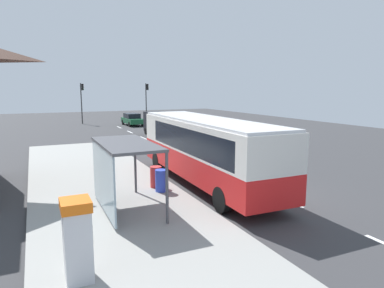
{
  "coord_description": "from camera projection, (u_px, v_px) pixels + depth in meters",
  "views": [
    {
      "loc": [
        -9.05,
        -11.82,
        4.59
      ],
      "look_at": [
        -1.0,
        5.48,
        1.5
      ],
      "focal_mm": 31.94,
      "sensor_mm": 36.0,
      "label": 1
    }
  ],
  "objects": [
    {
      "name": "sidewalk_platform",
      "position": [
        110.0,
        198.0,
        14.19
      ],
      "size": [
        6.2,
        30.0,
        0.18
      ],
      "primitive_type": "cube",
      "color": "#999993",
      "rests_on": "ground"
    },
    {
      "name": "lane_stripe_seg_6",
      "position": [
        130.0,
        132.0,
        36.66
      ],
      "size": [
        0.16,
        2.2,
        0.01
      ],
      "primitive_type": "cube",
      "color": "silver",
      "rests_on": "ground"
    },
    {
      "name": "lane_stripe_seg_2",
      "position": [
        224.0,
        173.0,
        18.76
      ],
      "size": [
        0.16,
        2.2,
        0.01
      ],
      "primitive_type": "cube",
      "color": "silver",
      "rests_on": "ground"
    },
    {
      "name": "bus",
      "position": [
        205.0,
        147.0,
        16.31
      ],
      "size": [
        2.68,
        11.05,
        3.21
      ],
      "color": "red",
      "rests_on": "ground"
    },
    {
      "name": "lane_stripe_seg_7",
      "position": [
        119.0,
        127.0,
        41.14
      ],
      "size": [
        0.16,
        2.2,
        0.01
      ],
      "primitive_type": "cube",
      "color": "silver",
      "rests_on": "ground"
    },
    {
      "name": "lane_stripe_seg_4",
      "position": [
        162.0,
        146.0,
        27.71
      ],
      "size": [
        0.16,
        2.2,
        0.01
      ],
      "primitive_type": "cube",
      "color": "silver",
      "rests_on": "ground"
    },
    {
      "name": "sedan_near",
      "position": [
        132.0,
        119.0,
        43.22
      ],
      "size": [
        1.96,
        4.46,
        1.52
      ],
      "color": "#195933",
      "rests_on": "ground"
    },
    {
      "name": "traffic_light_far_side",
      "position": [
        82.0,
        97.0,
        44.79
      ],
      "size": [
        0.49,
        0.28,
        5.32
      ],
      "color": "#2D2D2D",
      "rests_on": "ground"
    },
    {
      "name": "lane_stripe_seg_1",
      "position": [
        284.0,
        200.0,
        14.29
      ],
      "size": [
        0.16,
        2.2,
        0.01
      ],
      "primitive_type": "cube",
      "color": "silver",
      "rests_on": "ground"
    },
    {
      "name": "recycling_bin_blue",
      "position": [
        161.0,
        181.0,
        14.81
      ],
      "size": [
        0.52,
        0.52,
        0.95
      ],
      "primitive_type": "cylinder",
      "color": "blue",
      "rests_on": "sidewalk_platform"
    },
    {
      "name": "ticket_machine",
      "position": [
        77.0,
        239.0,
        7.84
      ],
      "size": [
        0.66,
        0.76,
        1.94
      ],
      "color": "silver",
      "rests_on": "sidewalk_platform"
    },
    {
      "name": "ground_plane",
      "position": [
        159.0,
        146.0,
        27.61
      ],
      "size": [
        56.0,
        92.0,
        0.04
      ],
      "primitive_type": "cube",
      "color": "#38383A"
    },
    {
      "name": "recycling_bin_red",
      "position": [
        156.0,
        177.0,
        15.44
      ],
      "size": [
        0.52,
        0.52,
        0.95
      ],
      "primitive_type": "cylinder",
      "color": "red",
      "rests_on": "sidewalk_platform"
    },
    {
      "name": "traffic_light_near_side",
      "position": [
        147.0,
        97.0,
        47.65
      ],
      "size": [
        0.49,
        0.28,
        5.34
      ],
      "color": "#2D2D2D",
      "rests_on": "ground"
    },
    {
      "name": "bus_shelter",
      "position": [
        118.0,
        159.0,
        12.23
      ],
      "size": [
        1.8,
        4.0,
        2.5
      ],
      "color": "#4C4C51",
      "rests_on": "sidewalk_platform"
    },
    {
      "name": "lane_stripe_seg_3",
      "position": [
        187.0,
        157.0,
        23.24
      ],
      "size": [
        0.16,
        2.2,
        0.01
      ],
      "primitive_type": "cube",
      "color": "silver",
      "rests_on": "ground"
    },
    {
      "name": "lane_stripe_seg_5",
      "position": [
        144.0,
        138.0,
        32.19
      ],
      "size": [
        0.16,
        2.2,
        0.01
      ],
      "primitive_type": "cube",
      "color": "silver",
      "rests_on": "ground"
    },
    {
      "name": "white_van",
      "position": [
        161.0,
        123.0,
        33.15
      ],
      "size": [
        2.09,
        5.23,
        2.3
      ],
      "color": "black",
      "rests_on": "ground"
    }
  ]
}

